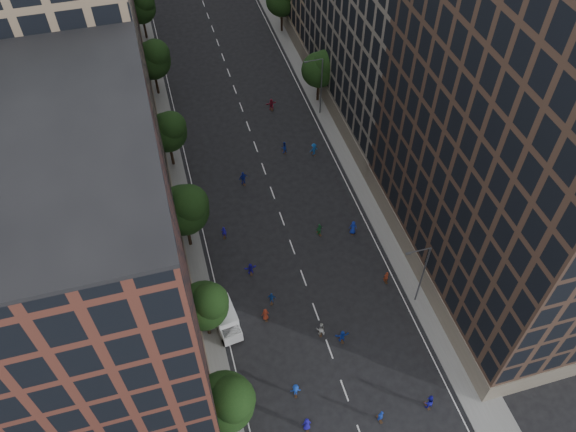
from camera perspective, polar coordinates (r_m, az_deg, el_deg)
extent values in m
plane|color=black|center=(76.39, -3.22, 6.81)|extent=(240.00, 240.00, 0.00)
cube|color=slate|center=(81.21, -12.83, 8.56)|extent=(4.00, 105.00, 0.15)
cube|color=slate|center=(84.49, 3.65, 11.57)|extent=(4.00, 105.00, 0.15)
cube|color=#572B21|center=(45.42, -19.03, -7.30)|extent=(14.00, 22.00, 30.00)
cube|color=#8C755B|center=(61.60, -20.59, 12.05)|extent=(14.00, 26.00, 34.00)
cube|color=#572B21|center=(82.95, -20.51, 19.33)|extent=(14.00, 20.00, 28.00)
cube|color=#402D22|center=(54.32, 22.71, 7.20)|extent=(14.00, 30.00, 36.00)
cube|color=#6E665B|center=(75.42, 10.58, 20.75)|extent=(14.00, 28.00, 33.00)
cylinder|color=black|center=(52.68, -6.13, -19.82)|extent=(0.36, 0.36, 3.96)
sphere|color=black|center=(49.37, -6.48, -18.27)|extent=(5.20, 5.20, 5.20)
sphere|color=black|center=(47.98, -5.69, -18.04)|extent=(3.90, 3.90, 3.90)
cylinder|color=black|center=(57.34, -8.16, -10.80)|extent=(0.36, 0.36, 3.70)
sphere|color=black|center=(54.50, -8.54, -8.99)|extent=(4.80, 4.80, 4.80)
sphere|color=black|center=(53.24, -7.96, -8.58)|extent=(3.60, 3.60, 3.60)
cylinder|color=black|center=(64.23, -10.09, -1.70)|extent=(0.36, 0.36, 4.22)
sphere|color=black|center=(61.38, -10.56, 0.59)|extent=(5.60, 5.60, 5.60)
sphere|color=black|center=(59.98, -10.01, 1.24)|extent=(4.20, 4.20, 4.20)
cylinder|color=black|center=(74.26, -11.75, 6.24)|extent=(0.36, 0.36, 3.87)
sphere|color=black|center=(71.99, -12.19, 8.31)|extent=(5.00, 5.00, 5.00)
sphere|color=black|center=(70.82, -11.79, 8.93)|extent=(3.75, 3.75, 3.75)
cylinder|color=black|center=(86.91, -13.23, 13.08)|extent=(0.36, 0.36, 4.05)
sphere|color=black|center=(84.90, -13.67, 15.09)|extent=(5.40, 5.40, 5.40)
sphere|color=black|center=(83.73, -13.33, 15.76)|extent=(4.05, 4.05, 4.05)
cylinder|color=black|center=(100.62, -14.34, 18.01)|extent=(0.36, 0.36, 3.78)
sphere|color=black|center=(99.00, -14.73, 19.71)|extent=(4.80, 4.80, 4.80)
sphere|color=black|center=(98.03, -14.48, 20.27)|extent=(3.60, 3.60, 3.60)
cylinder|color=black|center=(83.59, 3.06, 12.67)|extent=(0.36, 0.36, 3.74)
sphere|color=black|center=(81.65, 3.16, 14.61)|extent=(5.00, 5.00, 5.00)
sphere|color=black|center=(80.74, 3.75, 15.21)|extent=(3.75, 3.75, 3.75)
cylinder|color=black|center=(99.68, -0.64, 19.23)|extent=(0.36, 0.36, 3.96)
sphere|color=black|center=(97.97, -0.66, 21.07)|extent=(5.20, 5.20, 5.20)
cylinder|color=#595B60|center=(58.31, 13.49, -5.91)|extent=(0.18, 0.18, 9.00)
cylinder|color=#595B60|center=(54.35, 13.19, -3.44)|extent=(2.40, 0.12, 0.12)
cube|color=#595B60|center=(53.97, 12.13, -3.74)|extent=(0.50, 0.22, 0.15)
cylinder|color=#595B60|center=(79.60, 3.40, 12.92)|extent=(0.18, 0.18, 9.00)
cylinder|color=#595B60|center=(76.74, 2.67, 15.52)|extent=(2.40, 0.12, 0.12)
cube|color=#595B60|center=(76.48, 1.85, 15.37)|extent=(0.50, 0.22, 0.15)
cube|color=silver|center=(58.19, -6.48, -9.94)|extent=(2.45, 3.72, 2.14)
cube|color=silver|center=(57.44, -5.76, -11.83)|extent=(2.12, 1.78, 1.36)
cube|color=black|center=(56.90, -5.81, -11.52)|extent=(1.89, 1.47, 0.10)
cylinder|color=black|center=(57.78, -6.54, -12.69)|extent=(0.33, 0.76, 0.74)
cylinder|color=black|center=(57.97, -4.69, -12.08)|extent=(0.33, 0.76, 0.74)
cylinder|color=black|center=(59.70, -7.70, -9.72)|extent=(0.33, 0.76, 0.74)
cylinder|color=black|center=(59.89, -5.92, -9.14)|extent=(0.33, 0.76, 0.74)
imported|color=#1A139D|center=(53.48, 1.92, -20.38)|extent=(0.87, 0.59, 1.73)
imported|color=#13309F|center=(54.40, 9.38, -19.41)|extent=(0.67, 0.50, 1.67)
imported|color=#1715AE|center=(55.65, 14.11, -17.83)|extent=(1.01, 0.83, 1.91)
imported|color=#163EB4|center=(54.76, 0.78, -17.29)|extent=(1.10, 0.74, 1.57)
imported|color=#13429D|center=(59.69, -1.67, -8.34)|extent=(0.97, 0.68, 1.53)
imported|color=#1537AD|center=(57.54, 5.53, -12.07)|extent=(1.52, 0.55, 1.61)
imported|color=maroon|center=(58.61, -2.30, -9.96)|extent=(0.80, 0.53, 1.61)
imported|color=maroon|center=(62.11, 9.93, -6.12)|extent=(0.57, 0.38, 1.54)
imported|color=silver|center=(57.66, 3.34, -11.40)|extent=(1.00, 0.85, 1.82)
imported|color=#3D3D42|center=(58.26, -5.36, -10.70)|extent=(1.29, 1.05, 1.73)
imported|color=#237539|center=(65.34, 3.20, -1.39)|extent=(1.04, 0.69, 1.65)
imported|color=#1F16B7|center=(61.97, -3.83, -5.39)|extent=(1.42, 0.50, 1.51)
imported|color=#13279B|center=(65.71, 6.62, -1.19)|extent=(1.06, 0.86, 1.88)
imported|color=#1D15AD|center=(65.43, -6.51, -1.65)|extent=(0.66, 0.52, 1.61)
imported|color=#142EA5|center=(75.21, -0.41, 6.96)|extent=(0.94, 0.80, 1.68)
imported|color=#13499B|center=(74.95, 2.63, 6.77)|extent=(1.27, 0.91, 1.78)
imported|color=#122397|center=(71.00, -4.57, 3.83)|extent=(1.22, 0.73, 1.94)
imported|color=maroon|center=(82.36, -1.70, 11.24)|extent=(1.66, 0.67, 1.75)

